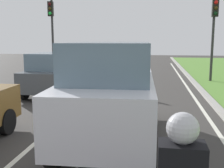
{
  "coord_description": "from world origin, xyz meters",
  "views": [
    {
      "loc": [
        1.94,
        2.37,
        2.35
      ],
      "look_at": [
        0.88,
        9.33,
        1.2
      ],
      "focal_mm": 44.18,
      "sensor_mm": 36.0,
      "label": 1
    }
  ],
  "objects_px": {
    "traffic_light_near_right": "(214,24)",
    "car_suv_ahead": "(111,91)",
    "car_hatchback_far": "(53,74)",
    "traffic_light_overhead_left": "(52,23)"
  },
  "relations": [
    {
      "from": "car_suv_ahead",
      "to": "traffic_light_overhead_left",
      "type": "relative_size",
      "value": 0.91
    },
    {
      "from": "car_suv_ahead",
      "to": "car_hatchback_far",
      "type": "height_order",
      "value": "car_suv_ahead"
    },
    {
      "from": "car_hatchback_far",
      "to": "traffic_light_overhead_left",
      "type": "height_order",
      "value": "traffic_light_overhead_left"
    },
    {
      "from": "traffic_light_near_right",
      "to": "car_hatchback_far",
      "type": "bearing_deg",
      "value": -148.6
    },
    {
      "from": "car_suv_ahead",
      "to": "car_hatchback_far",
      "type": "distance_m",
      "value": 6.04
    },
    {
      "from": "traffic_light_near_right",
      "to": "car_suv_ahead",
      "type": "bearing_deg",
      "value": -113.17
    },
    {
      "from": "traffic_light_near_right",
      "to": "traffic_light_overhead_left",
      "type": "bearing_deg",
      "value": 171.85
    },
    {
      "from": "car_hatchback_far",
      "to": "traffic_light_near_right",
      "type": "height_order",
      "value": "traffic_light_near_right"
    },
    {
      "from": "car_suv_ahead",
      "to": "traffic_light_near_right",
      "type": "distance_m",
      "value": 10.6
    },
    {
      "from": "traffic_light_overhead_left",
      "to": "traffic_light_near_right",
      "type": "bearing_deg",
      "value": -8.15
    }
  ]
}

